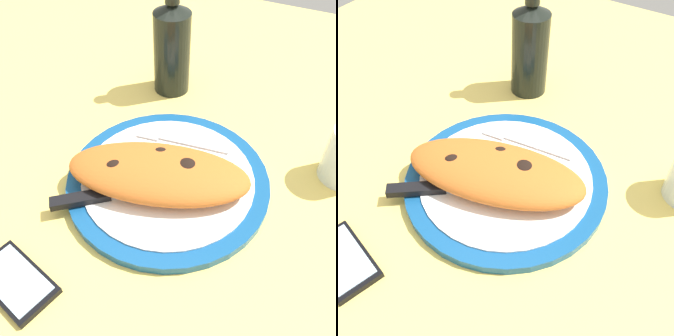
% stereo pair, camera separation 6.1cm
% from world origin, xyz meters
% --- Properties ---
extents(ground_plane, '(1.50, 1.50, 0.03)m').
position_xyz_m(ground_plane, '(0.00, 0.00, -0.01)').
color(ground_plane, '#EACC60').
extents(plate, '(0.33, 0.33, 0.02)m').
position_xyz_m(plate, '(0.00, 0.00, 0.01)').
color(plate, navy).
rests_on(plate, ground_plane).
extents(calzone, '(0.31, 0.20, 0.05)m').
position_xyz_m(calzone, '(0.01, 0.02, 0.04)').
color(calzone, '#C16023').
rests_on(calzone, plate).
extents(fork, '(0.17, 0.03, 0.00)m').
position_xyz_m(fork, '(0.03, -0.08, 0.02)').
color(fork, silver).
rests_on(fork, plate).
extents(knife, '(0.19, 0.15, 0.01)m').
position_xyz_m(knife, '(0.07, 0.08, 0.02)').
color(knife, silver).
rests_on(knife, plate).
extents(smartphone, '(0.13, 0.09, 0.01)m').
position_xyz_m(smartphone, '(0.11, 0.25, 0.01)').
color(smartphone, black).
rests_on(smartphone, ground_plane).
extents(wine_bottle, '(0.07, 0.07, 0.24)m').
position_xyz_m(wine_bottle, '(0.11, -0.25, 0.10)').
color(wine_bottle, black).
rests_on(wine_bottle, ground_plane).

